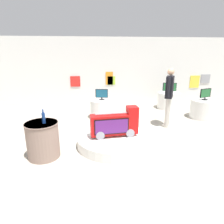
{
  "coord_description": "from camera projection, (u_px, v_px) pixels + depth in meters",
  "views": [
    {
      "loc": [
        -0.88,
        -4.4,
        2.26
      ],
      "look_at": [
        -0.31,
        0.41,
        0.78
      ],
      "focal_mm": 32.2,
      "sensor_mm": 36.0,
      "label": 1
    }
  ],
  "objects": [
    {
      "name": "ground_plane",
      "position": [
        127.0,
        147.0,
        4.93
      ],
      "size": [
        30.0,
        30.0,
        0.0
      ],
      "primitive_type": "plane",
      "color": "#A8A091"
    },
    {
      "name": "back_wall_display",
      "position": [
        109.0,
        72.0,
        8.58
      ],
      "size": [
        12.91,
        0.13,
        2.81
      ],
      "color": "silver",
      "rests_on": "ground"
    },
    {
      "name": "main_display_pedestal",
      "position": [
        114.0,
        140.0,
        5.0
      ],
      "size": [
        1.83,
        1.83,
        0.24
      ],
      "primitive_type": "cylinder",
      "color": "silver",
      "rests_on": "ground"
    },
    {
      "name": "novelty_firetruck_tv",
      "position": [
        115.0,
        124.0,
        4.87
      ],
      "size": [
        1.17,
        0.42,
        0.73
      ],
      "color": "gray",
      "rests_on": "main_display_pedestal"
    },
    {
      "name": "display_pedestal_left_rear",
      "position": [
        102.0,
        109.0,
        6.99
      ],
      "size": [
        0.81,
        0.81,
        0.65
      ],
      "primitive_type": "cylinder",
      "color": "silver",
      "rests_on": "ground"
    },
    {
      "name": "tv_on_left_rear",
      "position": [
        102.0,
        94.0,
        6.84
      ],
      "size": [
        0.42,
        0.18,
        0.37
      ],
      "color": "black",
      "rests_on": "display_pedestal_left_rear"
    },
    {
      "name": "display_pedestal_center_rear",
      "position": [
        168.0,
        101.0,
        8.15
      ],
      "size": [
        0.87,
        0.87,
        0.65
      ],
      "primitive_type": "cylinder",
      "color": "silver",
      "rests_on": "ground"
    },
    {
      "name": "tv_on_center_rear",
      "position": [
        170.0,
        88.0,
        7.99
      ],
      "size": [
        0.53,
        0.21,
        0.4
      ],
      "color": "black",
      "rests_on": "display_pedestal_center_rear"
    },
    {
      "name": "display_pedestal_right_rear",
      "position": [
        203.0,
        109.0,
        6.98
      ],
      "size": [
        0.89,
        0.89,
        0.65
      ],
      "primitive_type": "cylinder",
      "color": "silver",
      "rests_on": "ground"
    },
    {
      "name": "tv_on_right_rear",
      "position": [
        205.0,
        94.0,
        6.82
      ],
      "size": [
        0.47,
        0.2,
        0.39
      ],
      "color": "black",
      "rests_on": "display_pedestal_right_rear"
    },
    {
      "name": "side_table_round",
      "position": [
        43.0,
        140.0,
        4.36
      ],
      "size": [
        0.72,
        0.72,
        0.8
      ],
      "color": "gray",
      "rests_on": "ground"
    },
    {
      "name": "bottle_on_side_table",
      "position": [
        44.0,
        118.0,
        4.19
      ],
      "size": [
        0.07,
        0.07,
        0.31
      ],
      "color": "navy",
      "rests_on": "side_table_round"
    },
    {
      "name": "shopper_browsing_near_truck",
      "position": [
        169.0,
        93.0,
        5.99
      ],
      "size": [
        0.36,
        0.5,
        1.78
      ],
      "color": "#B2ADA3",
      "rests_on": "ground"
    }
  ]
}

